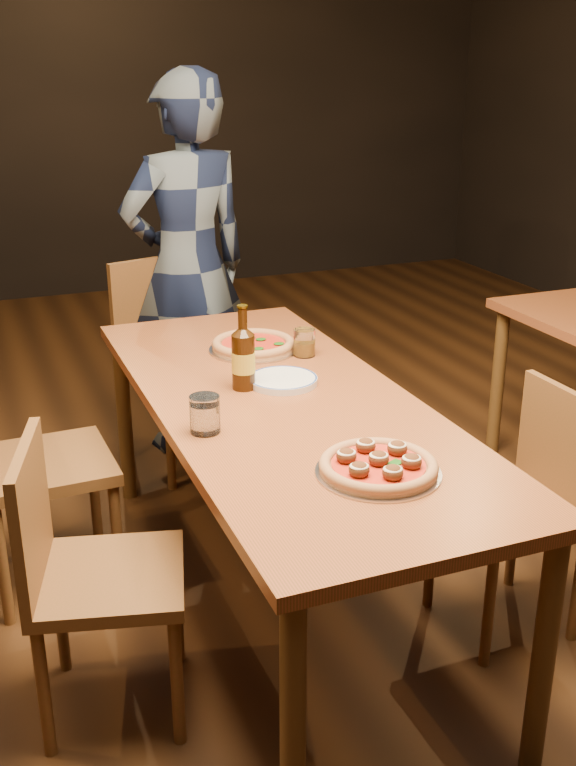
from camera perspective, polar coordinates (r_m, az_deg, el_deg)
name	(u,v)px	position (r m, az deg, el deg)	size (l,w,h in m)	color
ground	(283,598)	(3.06, -0.35, -14.20)	(9.00, 9.00, 0.00)	black
room_shell	(281,20)	(2.51, -0.46, 23.10)	(9.00, 9.00, 9.00)	black
table_main	(282,419)	(2.73, -0.39, -2.44)	(0.80, 2.00, 0.75)	brown
chair_main_nw	(109,575)	(2.44, -11.87, -12.46)	(0.40, 0.40, 0.87)	brown
chair_main_sw	(45,462)	(3.03, -15.94, -5.12)	(0.44, 0.44, 0.94)	brown
chair_main_e	(508,510)	(2.82, 14.51, -8.22)	(0.39, 0.39, 0.84)	brown
chair_end	(183,363)	(3.85, -7.05, 1.35)	(0.45, 0.45, 0.97)	brown
pizza_meatball	(378,465)	(2.23, 6.06, -5.50)	(0.33, 0.33, 0.06)	#B7B7BF
pizza_margherita	(253,345)	(3.15, -2.33, 2.57)	(0.33, 0.33, 0.04)	#B7B7BF
plate_stack	(283,380)	(2.82, -0.35, 0.17)	(0.23, 0.23, 0.02)	white
beer_bottle	(243,360)	(2.76, -3.00, 1.56)	(0.08, 0.08, 0.27)	black
water_glass	(205,414)	(2.45, -5.58, -2.09)	(0.09, 0.09, 0.11)	white
amber_glass	(304,343)	(3.08, 1.10, 2.72)	(0.08, 0.08, 0.10)	#955C10
diner	(188,268)	(3.95, -6.72, 7.64)	(0.63, 0.42, 1.74)	black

